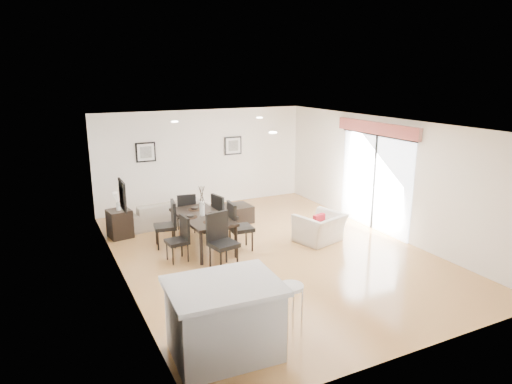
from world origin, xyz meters
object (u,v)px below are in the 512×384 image
sofa (166,212)px  coffee_table (230,215)px  dining_chair_head (221,237)px  kitchen_island (224,319)px  bar_stool (291,292)px  dining_chair_wnear (180,236)px  dining_table (202,219)px  dining_chair_foot (186,211)px  side_table (120,224)px  dining_chair_efar (222,214)px  dining_chair_enear (237,224)px  dining_chair_wfar (169,221)px  armchair (320,228)px

sofa → coffee_table: 1.61m
dining_chair_head → kitchen_island: bearing=-122.4°
bar_stool → dining_chair_wnear: bearing=100.0°
dining_table → dining_chair_foot: size_ratio=1.88×
dining_table → side_table: dining_table is taller
dining_chair_efar → side_table: dining_chair_efar is taller
dining_chair_enear → dining_chair_head: (-0.63, -0.65, 0.01)m
dining_chair_efar → dining_chair_foot: 0.92m
dining_chair_wfar → dining_chair_enear: size_ratio=0.95×
side_table → dining_chair_enear: bearing=-42.4°
dining_chair_wfar → dining_chair_foot: size_ratio=1.05×
dining_chair_wfar → dining_chair_efar: 1.23m
dining_chair_foot → coffee_table: bearing=-161.5°
dining_chair_enear → dining_chair_foot: dining_chair_enear is taller
dining_chair_enear → dining_chair_head: dining_chair_head is taller
dining_chair_wfar → dining_chair_head: (0.60, -1.50, 0.04)m
dining_chair_enear → coffee_table: dining_chair_enear is taller
kitchen_island → bar_stool: (1.02, -0.00, 0.15)m
kitchen_island → dining_table: bearing=77.5°
armchair → dining_chair_wfar: 3.33m
coffee_table → kitchen_island: kitchen_island is taller
dining_table → sofa: bearing=94.6°
coffee_table → bar_stool: bar_stool is taller
dining_chair_wnear → dining_chair_enear: (1.23, 0.00, 0.08)m
dining_chair_foot → dining_chair_wnear: bearing=76.3°
dining_chair_efar → kitchen_island: size_ratio=0.67×
dining_chair_wfar → dining_chair_head: 1.62m
dining_table → dining_chair_head: dining_chair_head is taller
dining_table → kitchen_island: kitchen_island is taller
dining_chair_wnear → bar_stool: size_ratio=1.16×
dining_chair_enear → bar_stool: size_ratio=1.34×
dining_chair_head → dining_chair_foot: 2.17m
dining_chair_wnear → dining_table: bearing=119.5°
coffee_table → dining_chair_enear: bearing=-111.0°
armchair → coffee_table: armchair is taller
dining_chair_wnear → dining_chair_enear: size_ratio=0.86×
bar_stool → dining_chair_efar: bearing=81.1°
dining_chair_efar → dining_chair_wfar: bearing=77.7°
dining_chair_wfar → dining_chair_efar: (1.23, -0.01, 0.01)m
dining_table → dining_chair_enear: size_ratio=1.71×
dining_chair_head → bar_stool: (-0.02, -2.68, 0.07)m
armchair → bar_stool: 3.90m
side_table → sofa: bearing=22.5°
dining_chair_wfar → dining_chair_foot: dining_chair_wfar is taller
kitchen_island → dining_chair_wnear: bearing=85.8°
coffee_table → dining_chair_efar: bearing=-125.6°
dining_chair_wfar → bar_stool: bearing=16.7°
dining_table → dining_chair_efar: (0.62, 0.42, -0.09)m
sofa → coffee_table: sofa is taller
armchair → dining_chair_efar: 2.23m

